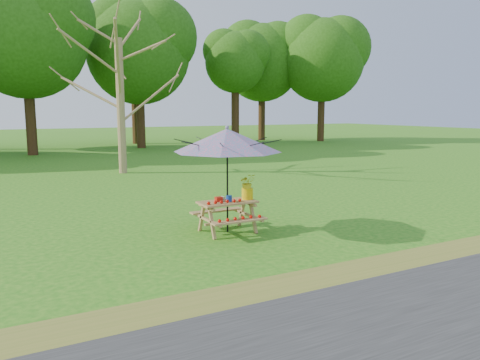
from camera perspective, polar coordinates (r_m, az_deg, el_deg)
name	(u,v)px	position (r m, az deg, el deg)	size (l,w,h in m)	color
picnic_table	(228,217)	(9.92, -1.53, -4.55)	(1.20, 1.32, 0.67)	#A08348
patio_umbrella	(227,140)	(9.68, -1.57, 4.85)	(2.67, 2.67, 2.26)	black
produce_bins	(224,199)	(9.84, -2.00, -2.29)	(0.32, 0.37, 0.13)	red
tomatoes_row	(225,202)	(9.62, -1.86, -2.66)	(0.77, 0.13, 0.07)	red
flower_bucket	(247,186)	(10.01, 0.90, -0.70)	(0.37, 0.34, 0.55)	yellow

